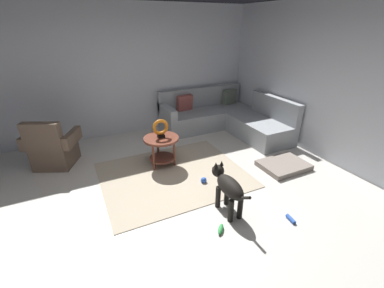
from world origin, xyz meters
name	(u,v)px	position (x,y,z in m)	size (l,w,h in m)	color
ground_plane	(182,204)	(0.00, 0.00, -0.05)	(6.00, 6.00, 0.10)	silver
wall_back	(125,72)	(0.00, 2.94, 1.35)	(6.00, 0.12, 2.70)	silver
wall_right	(343,86)	(2.94, 0.00, 1.35)	(0.12, 6.00, 2.70)	silver
area_rug	(173,174)	(0.15, 0.70, 0.01)	(2.30, 1.90, 0.01)	#BCAD93
sectional_couch	(225,118)	(1.99, 2.02, 0.29)	(2.20, 2.25, 0.88)	#9EA3A8
armchair	(53,149)	(-1.60, 1.90, 0.32)	(0.98, 0.88, 0.88)	brown
side_table	(161,144)	(0.10, 1.08, 0.42)	(0.60, 0.60, 0.54)	brown
torus_sculpture	(161,128)	(0.10, 1.08, 0.71)	(0.28, 0.08, 0.33)	black
dog_bed_mat	(284,165)	(1.98, 0.08, 0.04)	(0.80, 0.60, 0.09)	gray
dog	(228,187)	(0.46, -0.44, 0.38)	(0.22, 0.85, 0.63)	black
dog_toy_ball	(204,180)	(0.50, 0.27, 0.05)	(0.09, 0.09, 0.09)	blue
dog_toy_rope	(291,219)	(1.10, -0.97, 0.03)	(0.05, 0.05, 0.15)	blue
dog_toy_bone	(221,229)	(0.19, -0.74, 0.03)	(0.18, 0.06, 0.06)	green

